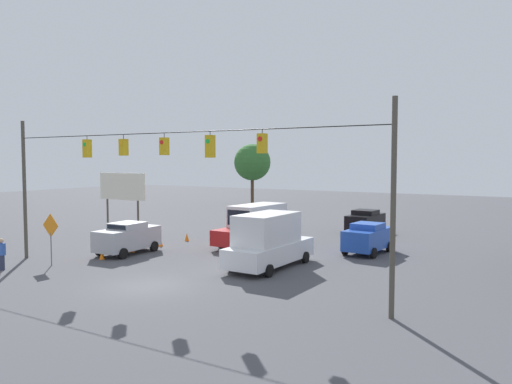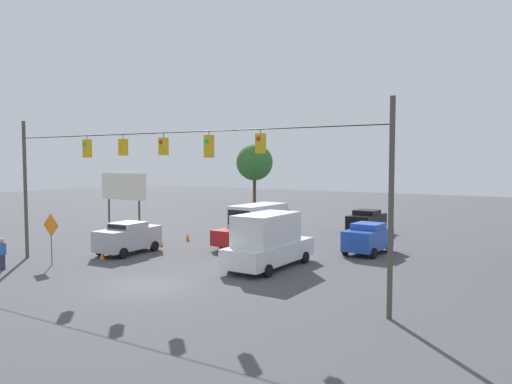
{
  "view_description": "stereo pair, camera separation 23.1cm",
  "coord_description": "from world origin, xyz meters",
  "views": [
    {
      "loc": [
        -15.85,
        16.64,
        5.75
      ],
      "look_at": [
        -0.75,
        -8.21,
        3.9
      ],
      "focal_mm": 35.0,
      "sensor_mm": 36.0,
      "label": 1
    },
    {
      "loc": [
        -16.05,
        16.52,
        5.75
      ],
      "look_at": [
        -0.75,
        -8.21,
        3.9
      ],
      "focal_mm": 35.0,
      "sensor_mm": 36.0,
      "label": 2
    }
  ],
  "objects": [
    {
      "name": "ground_plane",
      "position": [
        0.0,
        0.0,
        0.0
      ],
      "size": [
        140.0,
        140.0,
        0.0
      ],
      "primitive_type": "plane",
      "color": "#47474C"
    },
    {
      "name": "overhead_signal_span",
      "position": [
        0.02,
        -1.16,
        5.13
      ],
      "size": [
        21.81,
        0.38,
        8.03
      ],
      "color": "#4C473D",
      "rests_on": "ground_plane"
    },
    {
      "name": "sedan_silver_parked_shoulder",
      "position": [
        6.73,
        -5.26,
        1.01
      ],
      "size": [
        2.23,
        4.36,
        1.93
      ],
      "color": "#A8AAB2",
      "rests_on": "ground_plane"
    },
    {
      "name": "sedan_grey_withflow_far",
      "position": [
        4.79,
        -18.56,
        0.95
      ],
      "size": [
        2.16,
        4.59,
        1.82
      ],
      "color": "slate",
      "rests_on": "ground_plane"
    },
    {
      "name": "box_truck_white_crossing_near",
      "position": [
        -2.71,
        -6.28,
        1.44
      ],
      "size": [
        2.53,
        6.2,
        2.93
      ],
      "color": "silver",
      "rests_on": "ground_plane"
    },
    {
      "name": "sedan_blue_oncoming_far",
      "position": [
        -5.9,
        -13.02,
        0.99
      ],
      "size": [
        2.25,
        4.06,
        1.89
      ],
      "color": "#234CB2",
      "rests_on": "ground_plane"
    },
    {
      "name": "sedan_black_oncoming_deep",
      "position": [
        -3.0,
        -21.04,
        0.98
      ],
      "size": [
        2.24,
        4.04,
        1.87
      ],
      "color": "black",
      "rests_on": "ground_plane"
    },
    {
      "name": "box_truck_red_withflow_mid",
      "position": [
        1.65,
        -12.15,
        1.36
      ],
      "size": [
        2.71,
        6.99,
        2.74
      ],
      "color": "red",
      "rests_on": "ground_plane"
    },
    {
      "name": "traffic_cone_nearest",
      "position": [
        6.68,
        -3.19,
        0.28
      ],
      "size": [
        0.32,
        0.32,
        0.55
      ],
      "primitive_type": "cone",
      "color": "orange",
      "rests_on": "ground_plane"
    },
    {
      "name": "traffic_cone_second",
      "position": [
        6.81,
        -5.72,
        0.28
      ],
      "size": [
        0.32,
        0.32,
        0.55
      ],
      "primitive_type": "cone",
      "color": "orange",
      "rests_on": "ground_plane"
    },
    {
      "name": "traffic_cone_third",
      "position": [
        6.79,
        -8.3,
        0.28
      ],
      "size": [
        0.32,
        0.32,
        0.55
      ],
      "primitive_type": "cone",
      "color": "orange",
      "rests_on": "ground_plane"
    },
    {
      "name": "traffic_cone_fourth",
      "position": [
        6.72,
        -10.98,
        0.28
      ],
      "size": [
        0.32,
        0.32,
        0.55
      ],
      "primitive_type": "cone",
      "color": "orange",
      "rests_on": "ground_plane"
    },
    {
      "name": "roadside_billboard",
      "position": [
        13.98,
        -11.79,
        3.44
      ],
      "size": [
        4.88,
        0.16,
        4.74
      ],
      "color": "#4C473D",
      "rests_on": "ground_plane"
    },
    {
      "name": "work_zone_sign",
      "position": [
        7.75,
        -0.6,
        1.99
      ],
      "size": [
        1.27,
        0.06,
        2.84
      ],
      "color": "slate",
      "rests_on": "ground_plane"
    },
    {
      "name": "pedestrian",
      "position": [
        8.95,
        1.5,
        0.84
      ],
      "size": [
        0.4,
        0.28,
        1.67
      ],
      "color": "#2D334C",
      "rests_on": "ground_plane"
    },
    {
      "name": "tree_horizon_left",
      "position": [
        18.42,
        -38.8,
        5.47
      ],
      "size": [
        4.77,
        4.77,
        7.88
      ],
      "color": "#4C3823",
      "rests_on": "ground_plane"
    }
  ]
}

